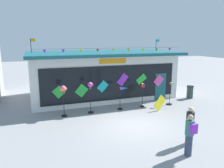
# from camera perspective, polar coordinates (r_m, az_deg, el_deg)

# --- Properties ---
(ground_plane) EXTENTS (80.00, 80.00, 0.00)m
(ground_plane) POSITION_cam_1_polar(r_m,az_deg,el_deg) (11.89, 5.78, -10.58)
(ground_plane) COLOR gray
(kite_shop_building) EXTENTS (11.10, 6.49, 4.58)m
(kite_shop_building) POSITION_cam_1_polar(r_m,az_deg,el_deg) (17.52, -3.06, 2.76)
(kite_shop_building) COLOR silver
(kite_shop_building) RESTS_ON ground_plane
(wind_spinner_far_left) EXTENTS (0.39, 0.39, 1.87)m
(wind_spinner_far_left) POSITION_cam_1_polar(r_m,az_deg,el_deg) (12.92, -12.67, -2.00)
(wind_spinner_far_left) COLOR black
(wind_spinner_far_left) RESTS_ON ground_plane
(wind_spinner_left) EXTENTS (0.37, 0.37, 1.95)m
(wind_spinner_left) POSITION_cam_1_polar(r_m,az_deg,el_deg) (13.30, -5.71, -1.64)
(wind_spinner_left) COLOR black
(wind_spinner_left) RESTS_ON ground_plane
(wind_spinner_center_left) EXTENTS (0.73, 0.34, 1.51)m
(wind_spinner_center_left) POSITION_cam_1_polar(r_m,az_deg,el_deg) (14.07, 2.92, -2.23)
(wind_spinner_center_left) COLOR black
(wind_spinner_center_left) RESTS_ON ground_plane
(wind_spinner_center_right) EXTENTS (0.36, 0.32, 1.69)m
(wind_spinner_center_right) POSITION_cam_1_polar(r_m,az_deg,el_deg) (14.62, 8.07, -2.05)
(wind_spinner_center_right) COLOR black
(wind_spinner_center_right) RESTS_ON ground_plane
(wind_spinner_right) EXTENTS (0.70, 0.39, 1.60)m
(wind_spinner_right) POSITION_cam_1_polar(r_m,az_deg,el_deg) (15.66, 15.37, -1.82)
(wind_spinner_right) COLOR black
(wind_spinner_right) RESTS_ON ground_plane
(person_near_camera) EXTENTS (0.34, 0.46, 1.68)m
(person_near_camera) POSITION_cam_1_polar(r_m,az_deg,el_deg) (9.08, 19.73, -12.34)
(person_near_camera) COLOR #333D56
(person_near_camera) RESTS_ON ground_plane
(person_mid_plaza) EXTENTS (0.34, 0.34, 1.68)m
(person_mid_plaza) POSITION_cam_1_polar(r_m,az_deg,el_deg) (10.05, 19.74, -10.18)
(person_mid_plaza) COLOR #333D56
(person_mid_plaza) RESTS_ON ground_plane
(trash_bin) EXTENTS (0.52, 0.52, 0.99)m
(trash_bin) POSITION_cam_1_polar(r_m,az_deg,el_deg) (17.88, 19.78, -1.98)
(trash_bin) COLOR #2D4238
(trash_bin) RESTS_ON ground_plane
(display_kite_on_ground) EXTENTS (1.02, 0.26, 1.02)m
(display_kite_on_ground) POSITION_cam_1_polar(r_m,az_deg,el_deg) (14.28, 12.44, -4.82)
(display_kite_on_ground) COLOR yellow
(display_kite_on_ground) RESTS_ON ground_plane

